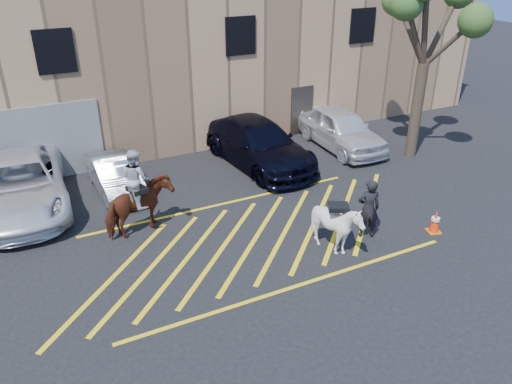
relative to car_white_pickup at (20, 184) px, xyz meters
name	(u,v)px	position (x,y,z in m)	size (l,w,h in m)	color
ground	(250,235)	(5.97, -4.97, -0.86)	(90.00, 90.00, 0.00)	black
car_white_pickup	(20,184)	(0.00, 0.00, 0.00)	(2.84, 6.16, 1.71)	white
car_silver_sedan	(115,175)	(3.01, -0.19, -0.23)	(1.33, 3.82, 1.26)	#8F969C
car_blue_suv	(258,143)	(8.64, -0.21, 0.00)	(2.40, 5.91, 1.72)	black
car_white_suv	(341,129)	(12.59, -0.20, -0.02)	(1.98, 4.91, 1.67)	white
handler	(368,209)	(9.06, -6.58, 0.08)	(0.68, 0.45, 1.87)	black
warehouse	(136,45)	(5.96, 7.02, 2.80)	(32.42, 10.20, 7.30)	tan
hatching_zone	(255,239)	(5.97, -5.27, -0.85)	(12.60, 5.12, 0.01)	yellow
mounted_bay	(138,201)	(3.08, -3.35, 0.24)	(2.23, 1.49, 2.71)	#5B2515
saddled_white	(337,227)	(7.75, -6.85, -0.04)	(1.84, 1.91, 1.62)	silver
traffic_cone	(435,221)	(11.08, -7.32, -0.49)	(0.47, 0.47, 0.73)	orange
tree	(431,11)	(14.66, -2.29, 4.84)	(3.99, 4.37, 7.31)	#4A3A2D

